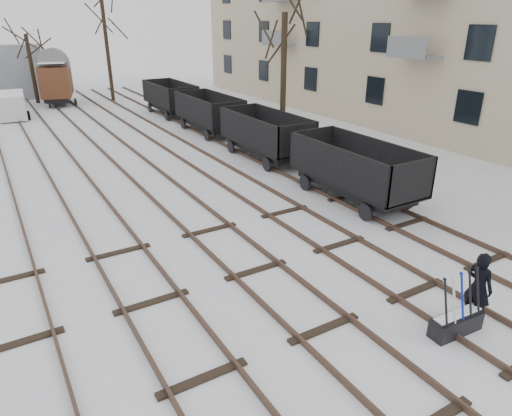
{
  "coord_description": "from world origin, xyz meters",
  "views": [
    {
      "loc": [
        -5.65,
        -6.45,
        6.55
      ],
      "look_at": [
        0.86,
        4.44,
        1.2
      ],
      "focal_mm": 32.0,
      "sensor_mm": 36.0,
      "label": 1
    }
  ],
  "objects": [
    {
      "name": "ground",
      "position": [
        0.0,
        0.0,
        0.0
      ],
      "size": [
        120.0,
        120.0,
        0.0
      ],
      "primitive_type": "plane",
      "color": "white",
      "rests_on": "ground"
    },
    {
      "name": "ground_frame",
      "position": [
        2.45,
        -1.58,
        0.28
      ],
      "size": [
        1.32,
        0.49,
        1.49
      ],
      "rotation": [
        0.0,
        0.0,
        -0.06
      ],
      "color": "black",
      "rests_on": "ground"
    },
    {
      "name": "freight_wagon_b",
      "position": [
        6.0,
        12.13,
        0.85
      ],
      "size": [
        2.19,
        5.46,
        2.23
      ],
      "color": "black",
      "rests_on": "ground"
    },
    {
      "name": "tree_near",
      "position": [
        7.76,
        13.27,
        3.37
      ],
      "size": [
        0.3,
        0.3,
        6.74
      ],
      "primitive_type": "cylinder",
      "color": "black",
      "rests_on": "ground"
    },
    {
      "name": "box_van_wagon",
      "position": [
        -0.18,
        33.44,
        1.94
      ],
      "size": [
        3.27,
        4.78,
        3.33
      ],
      "rotation": [
        0.0,
        0.0,
        -0.24
      ],
      "color": "black",
      "rests_on": "ground"
    },
    {
      "name": "freight_wagon_a",
      "position": [
        6.0,
        5.73,
        0.85
      ],
      "size": [
        2.19,
        5.46,
        2.23
      ],
      "color": "black",
      "rests_on": "ground"
    },
    {
      "name": "worker",
      "position": [
        3.2,
        -1.48,
        0.88
      ],
      "size": [
        0.45,
        0.66,
        1.76
      ],
      "primitive_type": "imported",
      "rotation": [
        0.0,
        0.0,
        1.62
      ],
      "color": "black",
      "rests_on": "ground"
    },
    {
      "name": "tree_far_left",
      "position": [
        -1.63,
        35.01,
        2.64
      ],
      "size": [
        0.3,
        0.3,
        5.29
      ],
      "primitive_type": "cylinder",
      "color": "black",
      "rests_on": "ground"
    },
    {
      "name": "tracks",
      "position": [
        -0.0,
        13.67,
        0.07
      ],
      "size": [
        13.9,
        52.0,
        0.16
      ],
      "color": "black",
      "rests_on": "ground"
    },
    {
      "name": "panel_van",
      "position": [
        -3.84,
        29.41,
        0.89
      ],
      "size": [
        1.99,
        4.0,
        1.71
      ],
      "rotation": [
        0.0,
        0.0,
        -0.08
      ],
      "color": "silver",
      "rests_on": "ground"
    },
    {
      "name": "tree_far_right",
      "position": [
        3.97,
        33.03,
        4.1
      ],
      "size": [
        0.3,
        0.3,
        8.2
      ],
      "primitive_type": "cylinder",
      "color": "black",
      "rests_on": "ground"
    },
    {
      "name": "freight_wagon_c",
      "position": [
        6.0,
        18.53,
        0.85
      ],
      "size": [
        2.19,
        5.46,
        2.23
      ],
      "color": "black",
      "rests_on": "ground"
    },
    {
      "name": "freight_wagon_d",
      "position": [
        6.0,
        24.93,
        0.85
      ],
      "size": [
        2.19,
        5.46,
        2.23
      ],
      "color": "black",
      "rests_on": "ground"
    }
  ]
}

